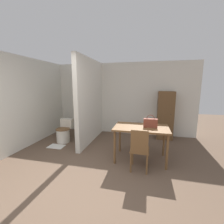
% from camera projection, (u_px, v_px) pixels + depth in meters
% --- Properties ---
extents(ground_plane, '(16.00, 16.00, 0.00)m').
position_uv_depth(ground_plane, '(74.00, 196.00, 2.38)').
color(ground_plane, brown).
extents(wall_back, '(5.40, 0.12, 2.50)m').
position_uv_depth(wall_back, '(117.00, 99.00, 5.42)').
color(wall_back, silver).
rests_on(wall_back, ground_plane).
extents(wall_left, '(0.12, 4.35, 2.50)m').
position_uv_depth(wall_left, '(27.00, 102.00, 4.27)').
color(wall_left, silver).
rests_on(wall_left, ground_plane).
extents(partition_wall, '(0.12, 1.96, 2.50)m').
position_uv_depth(partition_wall, '(91.00, 101.00, 4.56)').
color(partition_wall, silver).
rests_on(partition_wall, ground_plane).
extents(dining_table, '(1.22, 0.76, 0.80)m').
position_uv_depth(dining_table, '(141.00, 130.00, 3.43)').
color(dining_table, brown).
rests_on(dining_table, ground_plane).
extents(wooden_chair, '(0.38, 0.38, 0.89)m').
position_uv_depth(wooden_chair, '(140.00, 149.00, 2.98)').
color(wooden_chair, brown).
rests_on(wooden_chair, ground_plane).
extents(toilet, '(0.42, 0.57, 0.68)m').
position_uv_depth(toilet, '(64.00, 132.00, 4.65)').
color(toilet, silver).
rests_on(toilet, ground_plane).
extents(handbag, '(0.30, 0.11, 0.29)m').
position_uv_depth(handbag, '(150.00, 123.00, 3.36)').
color(handbag, brown).
rests_on(handbag, dining_table).
extents(wooden_cabinet, '(0.50, 0.45, 1.54)m').
position_uv_depth(wooden_cabinet, '(165.00, 115.00, 4.85)').
color(wooden_cabinet, brown).
rests_on(wooden_cabinet, ground_plane).
extents(bath_mat, '(0.45, 0.31, 0.01)m').
position_uv_depth(bath_mat, '(56.00, 146.00, 4.28)').
color(bath_mat, silver).
rests_on(bath_mat, ground_plane).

